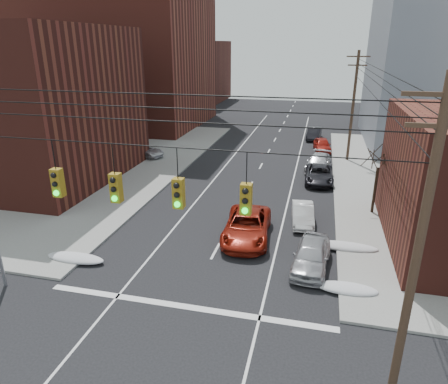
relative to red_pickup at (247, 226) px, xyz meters
The scene contains 23 objects.
sidewalk_nw 31.29m from the red_pickup, 155.65° to the left, with size 40.00×40.00×0.15m, color gray.
building_brick_tall 44.72m from the red_pickup, 126.95° to the left, with size 24.00×20.00×30.00m, color maroon.
building_brick_near 25.43m from the red_pickup, 161.43° to the left, with size 20.00×16.00×13.00m, color #511F18.
building_brick_far 66.11m from the red_pickup, 114.66° to the left, with size 22.00×18.00×12.00m, color #511F18.
building_glass 61.11m from the red_pickup, 68.07° to the left, with size 20.00×18.00×22.00m, color gray.
utility_pole_right 14.03m from the red_pickup, 57.77° to the right, with size 2.20×0.28×11.00m.
utility_pole_far 21.67m from the red_pickup, 70.62° to the left, with size 2.20×0.28×11.00m.
traffic_signals 12.89m from the red_pickup, 97.19° to the right, with size 17.00×0.42×2.02m.
bare_tree 10.12m from the red_pickup, 36.10° to the left, with size 2.09×2.20×4.93m.
snow_nw 10.28m from the red_pickup, 150.17° to the right, with size 3.50×1.08×0.42m, color silver.
snow_ne 7.51m from the red_pickup, 37.96° to the right, with size 3.00×1.08×0.42m, color silver.
snow_east_far 5.93m from the red_pickup, ahead, with size 4.00×1.08×0.42m, color silver.
red_pickup is the anchor object (origin of this frame).
parked_car_a 4.86m from the red_pickup, 33.42° to the right, with size 1.85×4.59×1.56m, color #AAAAAF.
parked_car_b 4.56m from the red_pickup, 43.62° to the left, with size 1.38×3.97×1.31m, color silver.
parked_car_c 12.92m from the red_pickup, 70.86° to the left, with size 2.38×5.17×1.44m, color black.
parked_car_d 16.49m from the red_pickup, 75.63° to the left, with size 2.08×5.11×1.48m, color #B6B7BB.
parked_car_e 23.84m from the red_pickup, 79.40° to the left, with size 1.72×4.27×1.45m, color maroon.
parked_car_f 29.51m from the red_pickup, 83.58° to the left, with size 1.58×4.53×1.49m, color black.
lot_car_a 16.85m from the red_pickup, 166.39° to the left, with size 1.35×3.86×1.27m, color silver.
lot_car_b 21.35m from the red_pickup, 131.30° to the left, with size 2.03×4.40×1.22m, color silver.
lot_car_c 21.01m from the red_pickup, 156.66° to the left, with size 2.03×4.99×1.45m, color black.
lot_car_d 25.53m from the red_pickup, 139.44° to the left, with size 1.70×4.22×1.44m, color #BDBCC1.
Camera 1 is at (5.42, -8.28, 11.62)m, focal length 32.00 mm.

